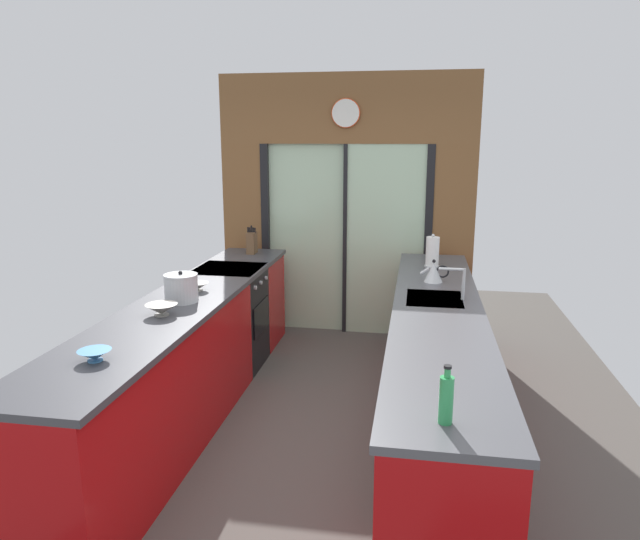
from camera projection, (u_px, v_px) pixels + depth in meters
name	position (u px, v px, depth m)	size (l,w,h in m)	color
ground_plane	(316.00, 404.00, 4.61)	(5.04, 7.60, 0.02)	#4C4742
back_wall_unit	(346.00, 191.00, 6.00)	(2.64, 0.12, 2.70)	brown
left_counter_run	(181.00, 363.00, 4.21)	(0.62, 3.80, 0.92)	#AD0C0F
right_counter_run	(435.00, 370.00, 4.07)	(0.62, 3.80, 0.92)	#AD0C0F
sink_faucet	(459.00, 278.00, 4.15)	(0.19, 0.02, 0.23)	#B7BABC
oven_range	(230.00, 318.00, 5.28)	(0.60, 0.60, 0.92)	black
mixing_bowl_near	(95.00, 355.00, 3.02)	(0.17, 0.17, 0.06)	teal
mixing_bowl_mid	(161.00, 309.00, 3.80)	(0.21, 0.21, 0.08)	gray
mixing_bowl_far	(197.00, 286.00, 4.41)	(0.17, 0.17, 0.06)	gray
knife_block	(252.00, 242.00, 5.82)	(0.09, 0.14, 0.28)	brown
stock_pot	(181.00, 288.00, 4.11)	(0.24, 0.24, 0.22)	#B7BABC
kettle	(434.00, 272.00, 4.67)	(0.23, 0.15, 0.19)	#B7BABC
soap_bottle	(446.00, 399.00, 2.35)	(0.06, 0.06, 0.25)	#339E56
paper_towel_roll	(432.00, 252.00, 5.22)	(0.14, 0.14, 0.30)	#B7BABC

